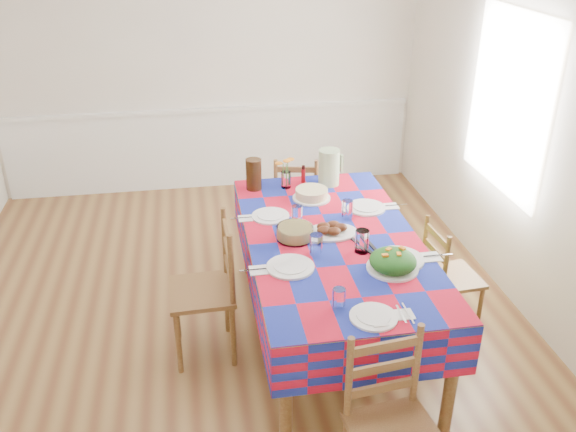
# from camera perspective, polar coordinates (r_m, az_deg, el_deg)

# --- Properties ---
(room) EXTENTS (4.58, 5.08, 2.78)m
(room) POSITION_cam_1_polar(r_m,az_deg,el_deg) (4.25, -6.00, 6.03)
(room) COLOR brown
(room) RESTS_ON ground
(wainscot) EXTENTS (4.41, 0.06, 0.92)m
(wainscot) POSITION_cam_1_polar(r_m,az_deg,el_deg) (6.88, -7.15, 6.56)
(wainscot) COLOR white
(wainscot) RESTS_ON room
(window_right) EXTENTS (0.00, 1.40, 1.40)m
(window_right) POSITION_cam_1_polar(r_m,az_deg,el_deg) (5.10, 19.88, 9.93)
(window_right) COLOR white
(window_right) RESTS_ON room
(dining_table) EXTENTS (1.17, 2.17, 0.84)m
(dining_table) POSITION_cam_1_polar(r_m,az_deg,el_deg) (4.21, 4.20, -3.18)
(dining_table) COLOR brown
(dining_table) RESTS_ON room
(setting_near_head) EXTENTS (0.43, 0.29, 0.13)m
(setting_near_head) POSITION_cam_1_polar(r_m,az_deg,el_deg) (3.42, 6.93, -8.73)
(setting_near_head) COLOR white
(setting_near_head) RESTS_ON dining_table
(setting_left_near) EXTENTS (0.55, 0.33, 0.15)m
(setting_left_near) POSITION_cam_1_polar(r_m,az_deg,el_deg) (3.85, 1.02, -4.01)
(setting_left_near) COLOR white
(setting_left_near) RESTS_ON dining_table
(setting_left_far) EXTENTS (0.50, 0.30, 0.13)m
(setting_left_far) POSITION_cam_1_polar(r_m,az_deg,el_deg) (4.39, -0.84, 0.06)
(setting_left_far) COLOR white
(setting_left_far) RESTS_ON dining_table
(setting_right_near) EXTENTS (0.61, 0.35, 0.16)m
(setting_right_near) POSITION_cam_1_polar(r_m,az_deg,el_deg) (3.96, 9.19, -3.38)
(setting_right_near) COLOR white
(setting_right_near) RESTS_ON dining_table
(setting_right_far) EXTENTS (0.54, 0.31, 0.14)m
(setting_right_far) POSITION_cam_1_polar(r_m,az_deg,el_deg) (4.52, 6.79, 0.74)
(setting_right_far) COLOR white
(setting_right_far) RESTS_ON dining_table
(meat_platter) EXTENTS (0.36, 0.26, 0.07)m
(meat_platter) POSITION_cam_1_polar(r_m,az_deg,el_deg) (4.20, 4.06, -1.31)
(meat_platter) COLOR white
(meat_platter) RESTS_ON dining_table
(salad_platter) EXTENTS (0.33, 0.33, 0.14)m
(salad_platter) POSITION_cam_1_polar(r_m,az_deg,el_deg) (3.83, 9.79, -4.23)
(salad_platter) COLOR white
(salad_platter) RESTS_ON dining_table
(pasta_bowl) EXTENTS (0.25, 0.25, 0.09)m
(pasta_bowl) POSITION_cam_1_polar(r_m,az_deg,el_deg) (4.12, 0.66, -1.56)
(pasta_bowl) COLOR white
(pasta_bowl) RESTS_ON dining_table
(cake) EXTENTS (0.29, 0.29, 0.08)m
(cake) POSITION_cam_1_polar(r_m,az_deg,el_deg) (4.69, 2.22, 2.05)
(cake) COLOR white
(cake) RESTS_ON dining_table
(serving_utensils) EXTENTS (0.17, 0.39, 0.01)m
(serving_utensils) POSITION_cam_1_polar(r_m,az_deg,el_deg) (4.09, 7.25, -2.65)
(serving_utensils) COLOR black
(serving_utensils) RESTS_ON dining_table
(flower_vase) EXTENTS (0.16, 0.13, 0.26)m
(flower_vase) POSITION_cam_1_polar(r_m,az_deg,el_deg) (4.86, -0.21, 3.84)
(flower_vase) COLOR white
(flower_vase) RESTS_ON dining_table
(hot_sauce) EXTENTS (0.04, 0.04, 0.15)m
(hot_sauce) POSITION_cam_1_polar(r_m,az_deg,el_deg) (4.96, 1.44, 3.94)
(hot_sauce) COLOR #A90D17
(hot_sauce) RESTS_ON dining_table
(green_pitcher) EXTENTS (0.17, 0.17, 0.29)m
(green_pitcher) POSITION_cam_1_polar(r_m,az_deg,el_deg) (4.92, 3.86, 4.57)
(green_pitcher) COLOR #A4C389
(green_pitcher) RESTS_ON dining_table
(tea_pitcher) EXTENTS (0.13, 0.13, 0.25)m
(tea_pitcher) POSITION_cam_1_polar(r_m,az_deg,el_deg) (4.83, -3.22, 3.92)
(tea_pitcher) COLOR black
(tea_pitcher) RESTS_ON dining_table
(name_card) EXTENTS (0.09, 0.03, 0.02)m
(name_card) POSITION_cam_1_polar(r_m,az_deg,el_deg) (3.35, 8.69, -10.15)
(name_card) COLOR white
(name_card) RESTS_ON dining_table
(chair_near) EXTENTS (0.48, 0.47, 0.99)m
(chair_near) POSITION_cam_1_polar(r_m,az_deg,el_deg) (3.33, 9.65, -18.90)
(chair_near) COLOR brown
(chair_near) RESTS_ON room
(chair_far) EXTENTS (0.48, 0.46, 0.93)m
(chair_far) POSITION_cam_1_polar(r_m,az_deg,el_deg) (5.53, 0.76, 1.23)
(chair_far) COLOR brown
(chair_far) RESTS_ON room
(chair_left) EXTENTS (0.45, 0.47, 1.03)m
(chair_left) POSITION_cam_1_polar(r_m,az_deg,el_deg) (4.24, -7.47, -6.93)
(chair_left) COLOR brown
(chair_left) RESTS_ON room
(chair_right) EXTENTS (0.40, 0.42, 0.88)m
(chair_right) POSITION_cam_1_polar(r_m,az_deg,el_deg) (4.63, 14.70, -5.57)
(chair_right) COLOR brown
(chair_right) RESTS_ON room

